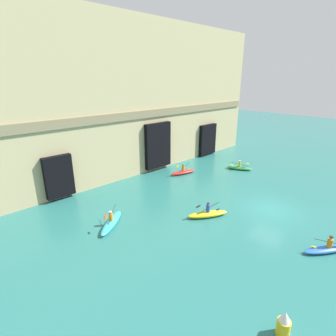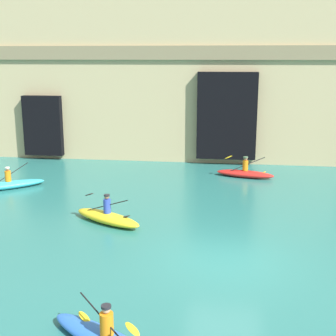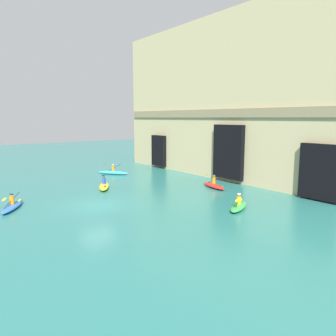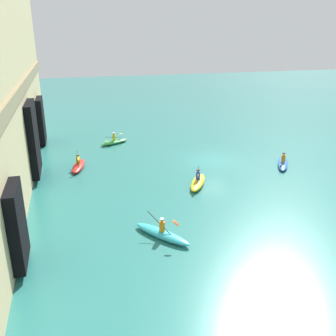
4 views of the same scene
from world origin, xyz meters
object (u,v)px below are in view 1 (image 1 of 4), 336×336
object	(u,v)px
kayak_cyan	(111,222)
marker_buoy	(284,324)
kayak_green	(239,168)
kayak_red	(183,172)
kayak_yellow	(208,214)
kayak_blue	(329,248)

from	to	relation	value
kayak_cyan	marker_buoy	xyz separation A→B (m)	(0.54, -12.39, 0.34)
kayak_green	kayak_red	bearing A→B (deg)	32.29
marker_buoy	kayak_yellow	bearing A→B (deg)	56.45
kayak_green	marker_buoy	world-z (taller)	marker_buoy
kayak_yellow	marker_buoy	distance (m)	10.00
kayak_blue	kayak_red	bearing A→B (deg)	108.52
kayak_cyan	kayak_yellow	size ratio (longest dim) A/B	1.01
marker_buoy	kayak_red	bearing A→B (deg)	55.69
kayak_red	kayak_blue	xyz separation A→B (m)	(-3.46, -15.68, -0.02)
kayak_green	kayak_blue	distance (m)	15.34
kayak_red	kayak_cyan	distance (m)	12.20
kayak_green	marker_buoy	distance (m)	21.14
kayak_yellow	kayak_blue	xyz separation A→B (m)	(2.07, -7.82, -0.04)
kayak_yellow	kayak_green	bearing A→B (deg)	50.12
kayak_red	kayak_blue	bearing A→B (deg)	-89.29
kayak_red	kayak_yellow	bearing A→B (deg)	-111.97
kayak_cyan	kayak_red	bearing A→B (deg)	161.10
kayak_cyan	kayak_blue	size ratio (longest dim) A/B	0.97
kayak_red	kayak_green	bearing A→B (deg)	-17.69
kayak_cyan	marker_buoy	size ratio (longest dim) A/B	2.70
kayak_green	kayak_blue	bearing A→B (deg)	115.70
kayak_red	kayak_green	size ratio (longest dim) A/B	1.08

